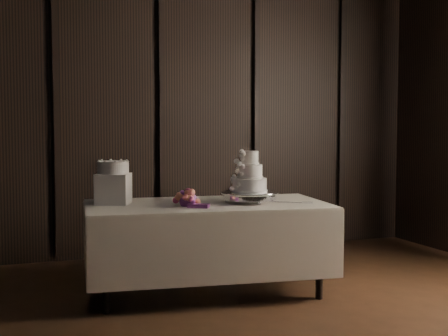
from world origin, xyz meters
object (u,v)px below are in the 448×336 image
(wedding_cake, at_px, (248,176))
(small_cake, at_px, (113,167))
(bouquet, at_px, (188,199))
(box_pedestal, at_px, (113,189))
(cake_stand, at_px, (250,197))
(display_table, at_px, (207,244))

(wedding_cake, xyz_separation_m, small_cake, (-1.06, 0.31, 0.08))
(bouquet, xyz_separation_m, box_pedestal, (-0.54, 0.34, 0.07))
(box_pedestal, relative_size, small_cake, 1.01)
(bouquet, bearing_deg, wedding_cake, 3.07)
(cake_stand, distance_m, small_cake, 1.16)
(bouquet, bearing_deg, cake_stand, 4.42)
(small_cake, bearing_deg, box_pedestal, 0.00)
(wedding_cake, bearing_deg, small_cake, 149.24)
(wedding_cake, bearing_deg, bouquet, 168.52)
(display_table, relative_size, bouquet, 5.70)
(wedding_cake, height_order, small_cake, wedding_cake)
(wedding_cake, distance_m, box_pedestal, 1.11)
(cake_stand, relative_size, small_cake, 1.88)
(wedding_cake, distance_m, bouquet, 0.55)
(cake_stand, xyz_separation_m, wedding_cake, (-0.03, -0.01, 0.18))
(wedding_cake, bearing_deg, display_table, 150.19)
(cake_stand, bearing_deg, display_table, 168.01)
(wedding_cake, height_order, box_pedestal, wedding_cake)
(wedding_cake, xyz_separation_m, box_pedestal, (-1.06, 0.31, -0.10))
(cake_stand, xyz_separation_m, box_pedestal, (-1.09, 0.30, 0.08))
(cake_stand, distance_m, box_pedestal, 1.13)
(small_cake, bearing_deg, display_table, -16.63)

